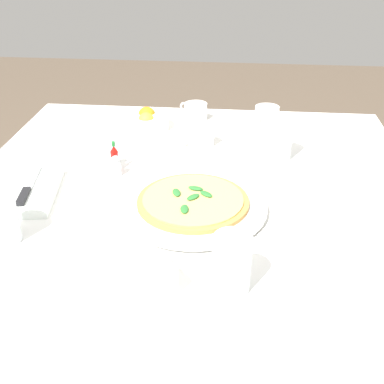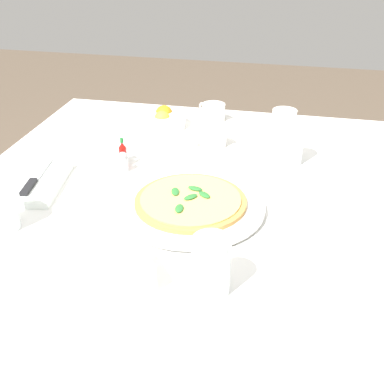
# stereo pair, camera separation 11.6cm
# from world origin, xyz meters

# --- Properties ---
(dining_table) EXTENTS (1.15, 1.15, 0.74)m
(dining_table) POSITION_xyz_m (0.00, 0.00, 0.61)
(dining_table) COLOR white
(dining_table) RESTS_ON ground_plane
(pizza_plate) EXTENTS (0.34, 0.34, 0.02)m
(pizza_plate) POSITION_xyz_m (-0.10, -0.01, 0.75)
(pizza_plate) COLOR white
(pizza_plate) RESTS_ON dining_table
(pizza) EXTENTS (0.26, 0.26, 0.02)m
(pizza) POSITION_xyz_m (-0.10, -0.01, 0.77)
(pizza) COLOR #C68E47
(pizza) RESTS_ON pizza_plate
(coffee_cup_right_edge) EXTENTS (0.13, 0.13, 0.06)m
(coffee_cup_right_edge) POSITION_xyz_m (0.26, -0.00, 0.77)
(coffee_cup_right_edge) COLOR white
(coffee_cup_right_edge) RESTS_ON dining_table
(coffee_cup_far_right) EXTENTS (0.13, 0.13, 0.07)m
(coffee_cup_far_right) POSITION_xyz_m (0.42, -0.20, 0.77)
(coffee_cup_far_right) COLOR white
(coffee_cup_far_right) RESTS_ON dining_table
(coffee_cup_near_left) EXTENTS (0.13, 0.13, 0.06)m
(coffee_cup_near_left) POSITION_xyz_m (0.46, 0.03, 0.77)
(coffee_cup_near_left) COLOR white
(coffee_cup_near_left) RESTS_ON dining_table
(water_glass_left_edge) EXTENTS (0.06, 0.06, 0.12)m
(water_glass_left_edge) POSITION_xyz_m (0.20, -0.23, 0.79)
(water_glass_left_edge) COLOR white
(water_glass_left_edge) RESTS_ON dining_table
(water_glass_near_right) EXTENTS (0.07, 0.07, 0.11)m
(water_glass_near_right) POSITION_xyz_m (-0.36, -0.11, 0.79)
(water_glass_near_right) COLOR white
(water_glass_near_right) RESTS_ON dining_table
(water_glass_far_left) EXTENTS (0.07, 0.07, 0.11)m
(water_glass_far_left) POSITION_xyz_m (-0.25, 0.37, 0.79)
(water_glass_far_left) COLOR white
(water_glass_far_left) RESTS_ON dining_table
(napkin_folded) EXTENTS (0.24, 0.16, 0.02)m
(napkin_folded) POSITION_xyz_m (-0.07, 0.39, 0.75)
(napkin_folded) COLOR white
(napkin_folded) RESTS_ON dining_table
(dinner_knife) EXTENTS (0.20, 0.05, 0.01)m
(dinner_knife) POSITION_xyz_m (-0.06, 0.39, 0.77)
(dinner_knife) COLOR silver
(dinner_knife) RESTS_ON napkin_folded
(citrus_bowl) EXTENTS (0.15, 0.15, 0.06)m
(citrus_bowl) POSITION_xyz_m (0.38, 0.18, 0.77)
(citrus_bowl) COLOR white
(citrus_bowl) RESTS_ON dining_table
(hot_sauce_bottle) EXTENTS (0.02, 0.02, 0.08)m
(hot_sauce_bottle) POSITION_xyz_m (0.08, 0.21, 0.78)
(hot_sauce_bottle) COLOR #B7140F
(hot_sauce_bottle) RESTS_ON dining_table
(salt_shaker) EXTENTS (0.03, 0.03, 0.06)m
(salt_shaker) POSITION_xyz_m (0.11, 0.22, 0.77)
(salt_shaker) COLOR white
(salt_shaker) RESTS_ON dining_table
(pepper_shaker) EXTENTS (0.03, 0.03, 0.06)m
(pepper_shaker) POSITION_xyz_m (0.06, 0.20, 0.77)
(pepper_shaker) COLOR white
(pepper_shaker) RESTS_ON dining_table
(menu_card) EXTENTS (0.07, 0.06, 0.06)m
(menu_card) POSITION_xyz_m (-0.35, 0.02, 0.77)
(menu_card) COLOR white
(menu_card) RESTS_ON dining_table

